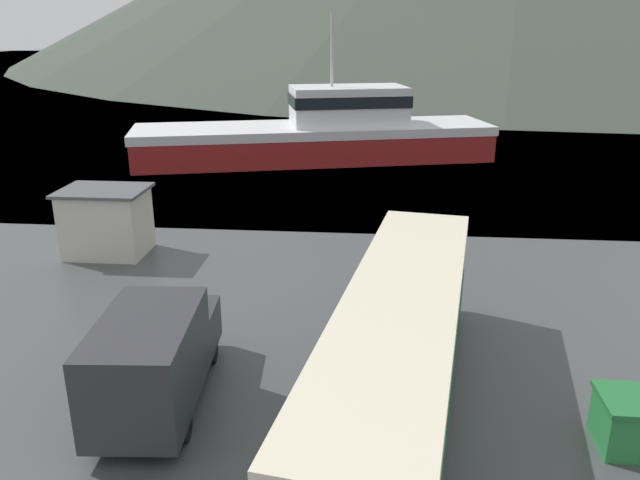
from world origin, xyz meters
TOP-DOWN VIEW (x-y plane):
  - water_surface at (0.00, 141.83)m, footprint 240.00×240.00m
  - tour_bus at (0.40, 8.45)m, footprint 4.50×12.81m
  - delivery_van at (-5.36, 8.43)m, footprint 2.50×5.61m
  - fishing_boat at (-3.98, 37.36)m, footprint 24.35×11.46m
  - storage_bin at (5.22, 7.75)m, footprint 1.03×1.39m
  - dock_kiosk at (-10.83, 18.47)m, footprint 3.32×2.53m
  - small_boat at (-10.98, 39.28)m, footprint 6.05×5.82m

SIDE VIEW (x-z plane):
  - water_surface at x=0.00m, z-range 0.00..0.00m
  - small_boat at x=-10.98m, z-range 0.00..1.08m
  - storage_bin at x=5.22m, z-range 0.01..1.24m
  - delivery_van at x=-5.36m, z-range 0.07..2.57m
  - dock_kiosk at x=-10.83m, z-range 0.01..2.68m
  - tour_bus at x=0.40m, z-range 0.21..3.37m
  - fishing_boat at x=-3.98m, z-range -2.93..6.55m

